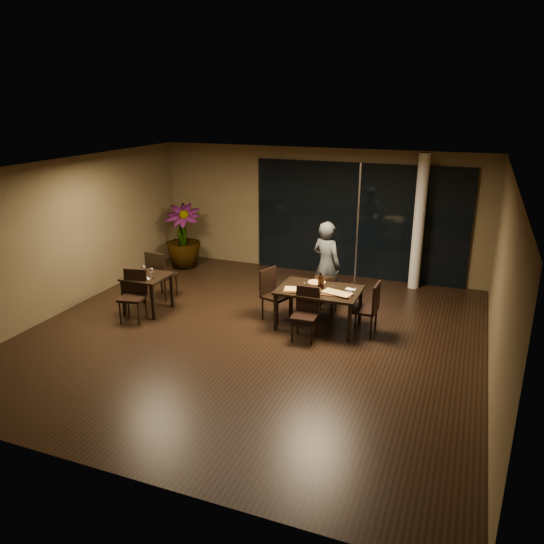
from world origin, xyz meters
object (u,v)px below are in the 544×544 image
Objects in this scene: potted_plant at (183,236)px; chair_main_near at (306,310)px; chair_side_far at (160,273)px; chair_main_far at (326,293)px; chair_main_right at (369,306)px; diner at (326,265)px; bottle_a at (320,280)px; bottle_c at (321,280)px; chair_main_left at (273,291)px; chair_side_near at (134,292)px; main_table at (319,293)px; bottle_b at (323,282)px; side_table at (147,282)px.

chair_main_near is at bearing -34.51° from potted_plant.
chair_main_far is at bearing -168.75° from chair_side_far.
chair_side_far is 0.67× the size of potted_plant.
chair_main_right is 1.53m from diner.
bottle_a is 0.02m from bottle_c.
diner reaches higher than chair_main_left.
chair_side_near reaches higher than chair_main_far.
potted_plant is at bearing 151.31° from main_table.
bottle_b is (4.27, -2.26, 0.09)m from potted_plant.
main_table is 1.04m from diner.
chair_main_left is (2.46, 0.57, -0.07)m from side_table.
bottle_a reaches higher than chair_main_far.
diner is (3.25, 1.50, 0.28)m from side_table.
chair_main_left is (-0.87, 0.61, 0.03)m from chair_main_near.
main_table is 0.95× the size of potted_plant.
chair_main_right is (0.97, -0.59, 0.08)m from chair_main_far.
chair_main_left is at bearing -34.37° from potted_plant.
chair_side_far is at bearing 178.40° from bottle_a.
chair_side_far is 1.11m from chair_side_near.
bottle_a is at bearing -92.64° from chair_main_right.
potted_plant is (-0.83, 2.81, 0.17)m from side_table.
chair_main_right is at bearing 159.12° from diner.
main_table is at bearing -129.55° from bottle_b.
chair_main_right is 0.94× the size of chair_side_far.
potted_plant is at bearing -112.15° from chair_main_right.
chair_main_far is 0.85× the size of chair_main_right.
chair_side_far is at bearing 36.13° from diner.
chair_main_near is at bearing -101.44° from bottle_b.
chair_main_right reaches higher than chair_main_left.
bottle_c reaches higher than chair_main_left.
bottle_c reaches higher than bottle_b.
main_table is 0.95m from chair_main_left.
chair_main_far is 2.72× the size of bottle_a.
diner is at bearing 101.49° from bottle_b.
chair_side_far is 4.09× the size of bottle_b.
diner is 6.08× the size of bottle_c.
side_table is at bearing 106.57° from chair_side_far.
bottle_a is (0.14, -0.94, 0.01)m from diner.
potted_plant reaches higher than bottle_c.
side_table is 3.45m from bottle_a.
chair_main_near is at bearing -97.44° from bottle_c.
chair_side_near is at bearing -164.65° from main_table.
chair_main_near is 3.16× the size of bottle_c.
bottle_c is at bearing -176.84° from chair_side_far.
potted_plant reaches higher than bottle_b.
bottle_b is 0.87× the size of bottle_c.
diner reaches higher than potted_plant.
potted_plant is (-4.23, 2.31, 0.11)m from main_table.
potted_plant reaches higher than side_table.
chair_main_right is 5.67m from potted_plant.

